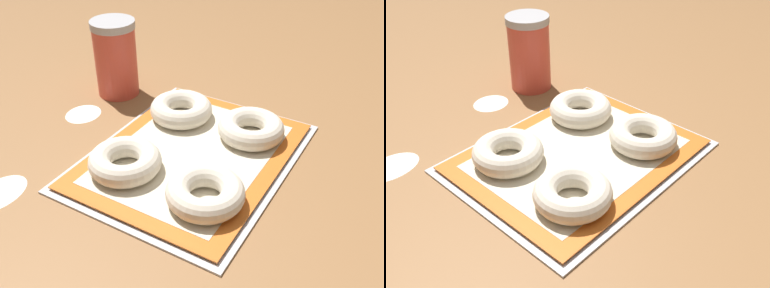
# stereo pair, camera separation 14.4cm
# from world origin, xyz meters

# --- Properties ---
(ground_plane) EXTENTS (2.80, 2.80, 0.00)m
(ground_plane) POSITION_xyz_m (0.00, 0.00, 0.00)
(ground_plane) COLOR olive
(baking_tray) EXTENTS (0.43, 0.34, 0.01)m
(baking_tray) POSITION_xyz_m (-0.02, -0.01, 0.00)
(baking_tray) COLOR silver
(baking_tray) RESTS_ON ground_plane
(baking_mat) EXTENTS (0.41, 0.32, 0.00)m
(baking_mat) POSITION_xyz_m (-0.02, -0.01, 0.01)
(baking_mat) COLOR orange
(baking_mat) RESTS_ON baking_tray
(bagel_front_left) EXTENTS (0.13, 0.13, 0.04)m
(bagel_front_left) POSITION_xyz_m (-0.12, -0.09, 0.03)
(bagel_front_left) COLOR silver
(bagel_front_left) RESTS_ON baking_mat
(bagel_front_right) EXTENTS (0.13, 0.13, 0.04)m
(bagel_front_right) POSITION_xyz_m (0.08, -0.08, 0.03)
(bagel_front_right) COLOR silver
(bagel_front_right) RESTS_ON baking_mat
(bagel_back_left) EXTENTS (0.13, 0.13, 0.04)m
(bagel_back_left) POSITION_xyz_m (-0.12, 0.07, 0.03)
(bagel_back_left) COLOR silver
(bagel_back_left) RESTS_ON baking_mat
(bagel_back_right) EXTENTS (0.13, 0.13, 0.04)m
(bagel_back_right) POSITION_xyz_m (0.08, 0.08, 0.03)
(bagel_back_right) COLOR silver
(bagel_back_right) RESTS_ON baking_mat
(flour_canister) EXTENTS (0.10, 0.10, 0.17)m
(flour_canister) POSITION_xyz_m (0.12, 0.27, 0.09)
(flour_canister) COLOR #DB4C3D
(flour_canister) RESTS_ON ground_plane
(flour_patch_near) EXTENTS (0.08, 0.07, 0.00)m
(flour_patch_near) POSITION_xyz_m (-0.00, 0.27, 0.00)
(flour_patch_near) COLOR white
(flour_patch_near) RESTS_ON ground_plane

